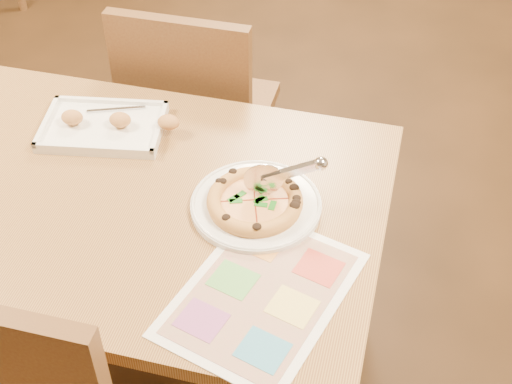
% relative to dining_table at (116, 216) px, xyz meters
% --- Properties ---
extents(dining_table, '(1.30, 0.85, 0.72)m').
position_rel_dining_table_xyz_m(dining_table, '(0.00, 0.00, 0.00)').
color(dining_table, olive).
rests_on(dining_table, ground).
extents(chair_far, '(0.42, 0.42, 0.47)m').
position_rel_dining_table_xyz_m(chair_far, '(-0.00, 0.60, -0.07)').
color(chair_far, brown).
rests_on(chair_far, ground).
extents(plate, '(0.39, 0.39, 0.02)m').
position_rel_dining_table_xyz_m(plate, '(0.35, 0.03, 0.09)').
color(plate, silver).
rests_on(plate, dining_table).
extents(pizza, '(0.22, 0.22, 0.03)m').
position_rel_dining_table_xyz_m(pizza, '(0.35, 0.02, 0.11)').
color(pizza, '#D9934A').
rests_on(pizza, plate).
extents(pizza_cutter, '(0.17, 0.06, 0.10)m').
position_rel_dining_table_xyz_m(pizza_cutter, '(0.40, 0.06, 0.18)').
color(pizza_cutter, silver).
rests_on(pizza_cutter, pizza).
extents(appetizer_tray, '(0.37, 0.26, 0.06)m').
position_rel_dining_table_xyz_m(appetizer_tray, '(-0.10, 0.21, 0.10)').
color(appetizer_tray, white).
rests_on(appetizer_tray, dining_table).
extents(menu, '(0.40, 0.49, 0.00)m').
position_rel_dining_table_xyz_m(menu, '(0.43, -0.21, 0.09)').
color(menu, white).
rests_on(menu, dining_table).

